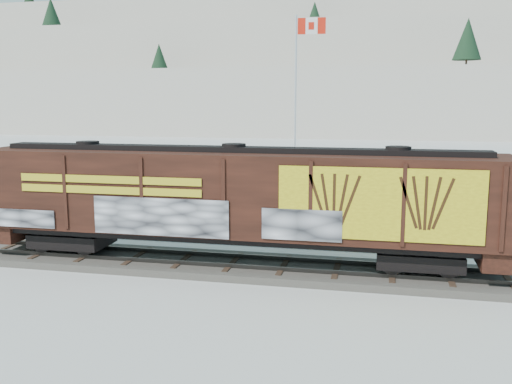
% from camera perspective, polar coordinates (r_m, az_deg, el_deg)
% --- Properties ---
extents(ground, '(500.00, 500.00, 0.00)m').
position_cam_1_polar(ground, '(22.95, -7.18, -7.35)').
color(ground, white).
rests_on(ground, ground).
extents(rail_track, '(50.00, 3.40, 0.43)m').
position_cam_1_polar(rail_track, '(22.91, -7.18, -7.00)').
color(rail_track, '#59544C').
rests_on(rail_track, ground).
extents(parking_strip, '(40.00, 8.00, 0.03)m').
position_cam_1_polar(parking_strip, '(29.89, -2.38, -3.36)').
color(parking_strip, white).
rests_on(parking_strip, ground).
extents(hillside, '(360.00, 110.00, 93.00)m').
position_cam_1_polar(hillside, '(160.87, 9.89, 11.86)').
color(hillside, white).
rests_on(hillside, ground).
extents(hopper_railcar, '(20.02, 3.06, 4.35)m').
position_cam_1_polar(hopper_railcar, '(21.70, -2.19, -0.46)').
color(hopper_railcar, black).
rests_on(hopper_railcar, rail_track).
extents(flagpole, '(2.30, 0.90, 11.76)m').
position_cam_1_polar(flagpole, '(36.94, 4.09, 5.84)').
color(flagpole, silver).
rests_on(flagpole, ground).
extents(car_silver, '(5.37, 3.24, 1.71)m').
position_cam_1_polar(car_silver, '(31.51, -7.15, -1.16)').
color(car_silver, '#AAADB2').
rests_on(car_silver, parking_strip).
extents(car_white, '(5.07, 2.67, 1.59)m').
position_cam_1_polar(car_white, '(26.96, 7.47, -3.06)').
color(car_white, silver).
rests_on(car_white, parking_strip).
extents(car_dark, '(5.68, 3.76, 1.53)m').
position_cam_1_polar(car_dark, '(28.42, 8.43, -2.51)').
color(car_dark, '#21242A').
rests_on(car_dark, parking_strip).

